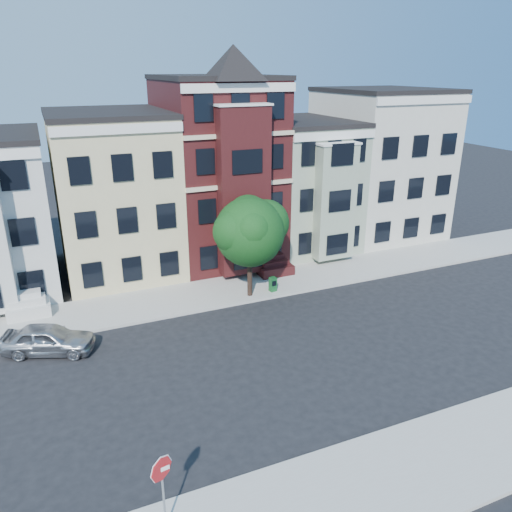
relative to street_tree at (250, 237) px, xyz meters
name	(u,v)px	position (x,y,z in m)	size (l,w,h in m)	color
ground	(319,350)	(0.80, -6.73, -3.79)	(120.00, 120.00, 0.00)	black
far_sidewalk	(254,286)	(0.80, 1.27, -3.72)	(60.00, 4.00, 0.15)	#9E9B93
near_sidewalk	(436,461)	(0.80, -14.73, -3.72)	(60.00, 4.00, 0.15)	#9E9B93
house_yellow	(115,196)	(-6.20, 7.77, 1.21)	(7.00, 9.00, 10.00)	beige
house_brown	(217,172)	(0.80, 7.77, 2.21)	(7.00, 9.00, 12.00)	#371111
house_green	(300,185)	(7.30, 7.77, 0.71)	(6.00, 9.00, 9.00)	#929E86
house_cream	(378,165)	(14.30, 7.77, 1.71)	(8.00, 9.00, 11.00)	beige
street_tree	(250,237)	(0.00, 0.00, 0.00)	(6.26, 6.26, 7.29)	#19531A
parked_car	(48,339)	(-11.09, -1.87, -3.07)	(1.71, 4.24, 1.44)	#A8AAAF
newspaper_box	(273,284)	(1.49, 0.00, -3.21)	(0.39, 0.35, 0.87)	#155726
stop_sign	(163,489)	(-8.36, -13.72, -2.18)	(0.81, 0.11, 2.93)	red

